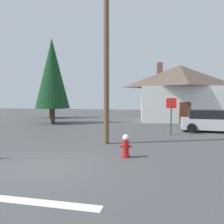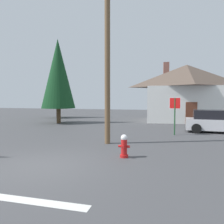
{
  "view_description": "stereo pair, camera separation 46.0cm",
  "coord_description": "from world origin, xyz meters",
  "px_view_note": "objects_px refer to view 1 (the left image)",
  "views": [
    {
      "loc": [
        3.88,
        -6.7,
        2.29
      ],
      "look_at": [
        1.62,
        3.14,
        1.69
      ],
      "focal_mm": 35.57,
      "sensor_mm": 36.0,
      "label": 1
    },
    {
      "loc": [
        4.33,
        -6.59,
        2.29
      ],
      "look_at": [
        1.62,
        3.14,
        1.69
      ],
      "focal_mm": 35.57,
      "sensor_mm": 36.0,
      "label": 2
    }
  ],
  "objects_px": {
    "house": "(180,92)",
    "pine_tree_tall_left": "(52,74)",
    "fire_hydrant": "(126,146)",
    "parked_car": "(211,121)",
    "utility_pole": "(106,55)",
    "stop_sign_far": "(171,108)",
    "pine_tree_mid_left": "(50,83)"
  },
  "relations": [
    {
      "from": "stop_sign_far",
      "to": "pine_tree_tall_left",
      "type": "height_order",
      "value": "pine_tree_tall_left"
    },
    {
      "from": "house",
      "to": "pine_tree_tall_left",
      "type": "height_order",
      "value": "pine_tree_tall_left"
    },
    {
      "from": "utility_pole",
      "to": "parked_car",
      "type": "height_order",
      "value": "utility_pole"
    },
    {
      "from": "utility_pole",
      "to": "house",
      "type": "xyz_separation_m",
      "value": [
        4.49,
        13.32,
        -1.5
      ]
    },
    {
      "from": "stop_sign_far",
      "to": "pine_tree_tall_left",
      "type": "relative_size",
      "value": 0.3
    },
    {
      "from": "stop_sign_far",
      "to": "utility_pole",
      "type": "bearing_deg",
      "value": -131.8
    },
    {
      "from": "pine_tree_tall_left",
      "to": "utility_pole",
      "type": "bearing_deg",
      "value": -47.85
    },
    {
      "from": "fire_hydrant",
      "to": "utility_pole",
      "type": "distance_m",
      "value": 4.94
    },
    {
      "from": "utility_pole",
      "to": "stop_sign_far",
      "type": "bearing_deg",
      "value": 48.2
    },
    {
      "from": "utility_pole",
      "to": "fire_hydrant",
      "type": "bearing_deg",
      "value": -59.95
    },
    {
      "from": "fire_hydrant",
      "to": "pine_tree_mid_left",
      "type": "relative_size",
      "value": 0.13
    },
    {
      "from": "house",
      "to": "pine_tree_mid_left",
      "type": "bearing_deg",
      "value": -179.93
    },
    {
      "from": "house",
      "to": "stop_sign_far",
      "type": "bearing_deg",
      "value": -96.87
    },
    {
      "from": "utility_pole",
      "to": "house",
      "type": "relative_size",
      "value": 0.95
    },
    {
      "from": "fire_hydrant",
      "to": "parked_car",
      "type": "xyz_separation_m",
      "value": [
        4.69,
        8.07,
        0.29
      ]
    },
    {
      "from": "stop_sign_far",
      "to": "parked_car",
      "type": "relative_size",
      "value": 0.56
    },
    {
      "from": "pine_tree_tall_left",
      "to": "parked_car",
      "type": "bearing_deg",
      "value": -9.97
    },
    {
      "from": "fire_hydrant",
      "to": "pine_tree_tall_left",
      "type": "relative_size",
      "value": 0.11
    },
    {
      "from": "utility_pole",
      "to": "pine_tree_mid_left",
      "type": "height_order",
      "value": "utility_pole"
    },
    {
      "from": "utility_pole",
      "to": "pine_tree_tall_left",
      "type": "distance_m",
      "value": 10.76
    },
    {
      "from": "utility_pole",
      "to": "parked_car",
      "type": "distance_m",
      "value": 9.12
    },
    {
      "from": "fire_hydrant",
      "to": "utility_pole",
      "type": "height_order",
      "value": "utility_pole"
    },
    {
      "from": "parked_car",
      "to": "pine_tree_mid_left",
      "type": "relative_size",
      "value": 0.59
    },
    {
      "from": "fire_hydrant",
      "to": "pine_tree_mid_left",
      "type": "bearing_deg",
      "value": 126.62
    },
    {
      "from": "pine_tree_mid_left",
      "to": "house",
      "type": "bearing_deg",
      "value": 0.07
    },
    {
      "from": "stop_sign_far",
      "to": "fire_hydrant",
      "type": "bearing_deg",
      "value": -107.35
    },
    {
      "from": "stop_sign_far",
      "to": "pine_tree_tall_left",
      "type": "xyz_separation_m",
      "value": [
        -10.55,
        4.25,
        2.94
      ]
    },
    {
      "from": "utility_pole",
      "to": "stop_sign_far",
      "type": "distance_m",
      "value": 5.74
    },
    {
      "from": "fire_hydrant",
      "to": "pine_tree_tall_left",
      "type": "distance_m",
      "value": 14.15
    },
    {
      "from": "stop_sign_far",
      "to": "pine_tree_mid_left",
      "type": "xyz_separation_m",
      "value": [
        -13.62,
        9.57,
        2.55
      ]
    },
    {
      "from": "fire_hydrant",
      "to": "parked_car",
      "type": "bearing_deg",
      "value": 59.83
    },
    {
      "from": "utility_pole",
      "to": "house",
      "type": "bearing_deg",
      "value": 71.38
    }
  ]
}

